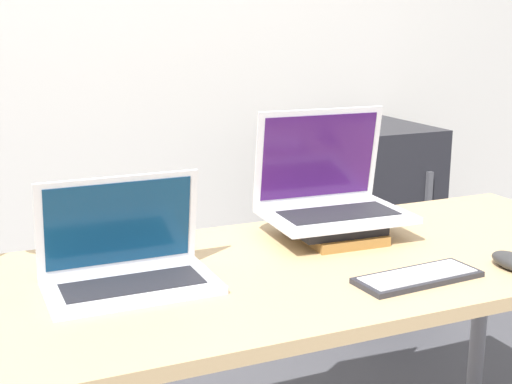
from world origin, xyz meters
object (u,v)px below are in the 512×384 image
book_stack (333,228)px  wireless_keyboard (418,277)px  laptop_left (127,264)px  laptop_on_books (330,195)px  mouse (512,261)px  mini_fridge (358,217)px

book_stack → wireless_keyboard: 0.34m
laptop_left → laptop_on_books: size_ratio=0.96×
laptop_left → laptop_on_books: (0.57, 0.14, 0.06)m
mouse → mini_fridge: 1.60m
laptop_left → mini_fridge: bearing=42.6°
laptop_on_books → mouse: bearing=-58.2°
mouse → mini_fridge: bearing=70.5°
laptop_on_books → laptop_left: bearing=-165.7°
laptop_on_books → wireless_keyboard: bearing=-88.3°
laptop_left → book_stack: (0.56, 0.11, -0.02)m
book_stack → laptop_on_books: size_ratio=0.66×
mouse → mini_fridge: size_ratio=0.14×
book_stack → laptop_on_books: laptop_on_books is taller
laptop_left → laptop_on_books: laptop_on_books is taller
wireless_keyboard → laptop_on_books: bearing=91.7°
book_stack → wireless_keyboard: bearing=-87.1°
laptop_left → mouse: (0.81, -0.25, -0.03)m
wireless_keyboard → mouse: 0.24m
laptop_left → mouse: 0.85m
laptop_on_books → wireless_keyboard: 0.38m
wireless_keyboard → book_stack: bearing=92.9°
laptop_left → mouse: laptop_left is taller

